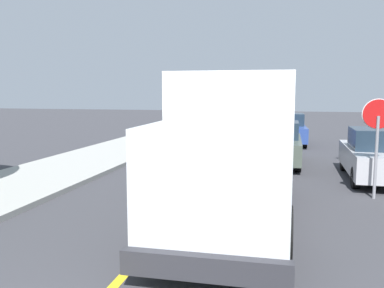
{
  "coord_description": "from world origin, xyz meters",
  "views": [
    {
      "loc": [
        2.4,
        -2.03,
        2.81
      ],
      "look_at": [
        -0.14,
        8.74,
        1.4
      ],
      "focal_mm": 38.03,
      "sensor_mm": 36.0,
      "label": 1
    }
  ],
  "objects": [
    {
      "name": "stop_sign",
      "position": [
        4.69,
        9.37,
        1.86
      ],
      "size": [
        0.8,
        0.1,
        2.65
      ],
      "color": "gray",
      "rests_on": "ground"
    },
    {
      "name": "centre_line_yellow",
      "position": [
        0.0,
        10.0,
        0.0
      ],
      "size": [
        0.16,
        56.0,
        0.01
      ],
      "primitive_type": "cube",
      "color": "gold",
      "rests_on": "ground"
    },
    {
      "name": "parked_van_across",
      "position": [
        5.2,
        11.87,
        0.79
      ],
      "size": [
        1.84,
        4.41,
        1.67
      ],
      "color": "#B7B7BC",
      "rests_on": "ground"
    },
    {
      "name": "parked_car_mid",
      "position": [
        2.43,
        20.63,
        0.79
      ],
      "size": [
        1.97,
        4.47,
        1.67
      ],
      "color": "#2D4793",
      "rests_on": "ground"
    },
    {
      "name": "box_truck",
      "position": [
        1.28,
        7.03,
        1.77
      ],
      "size": [
        2.51,
        7.22,
        3.2
      ],
      "color": "silver",
      "rests_on": "ground"
    },
    {
      "name": "parked_car_near",
      "position": [
        2.02,
        14.14,
        0.79
      ],
      "size": [
        1.82,
        4.41,
        1.67
      ],
      "color": "#4C564C",
      "rests_on": "ground"
    }
  ]
}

